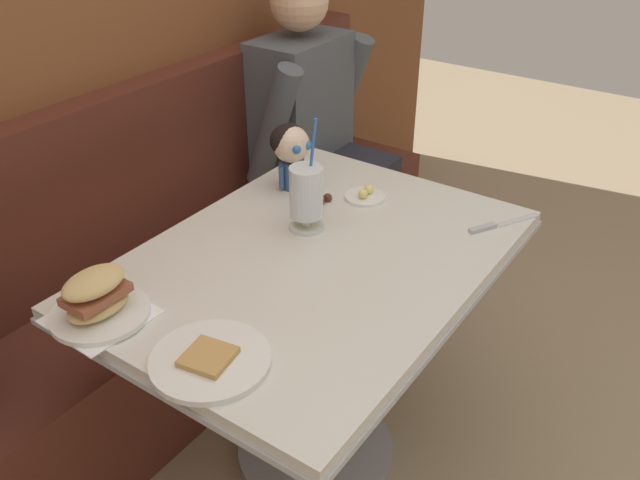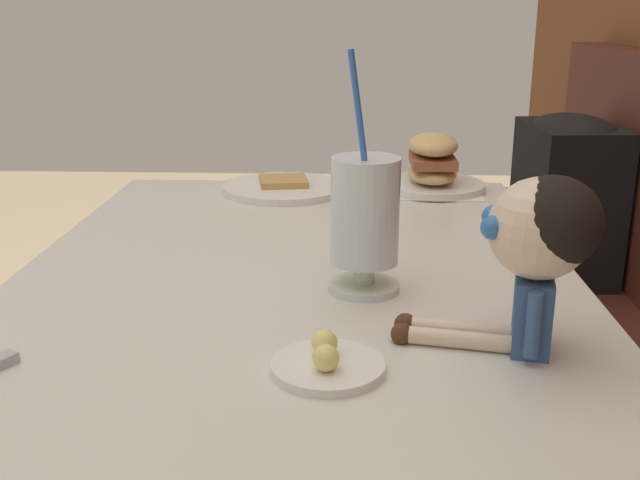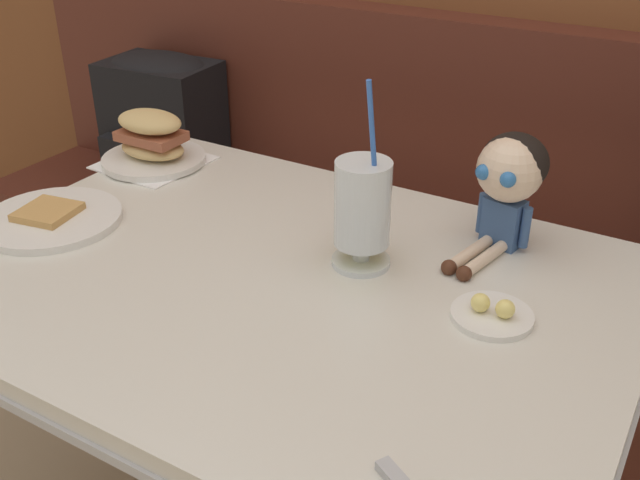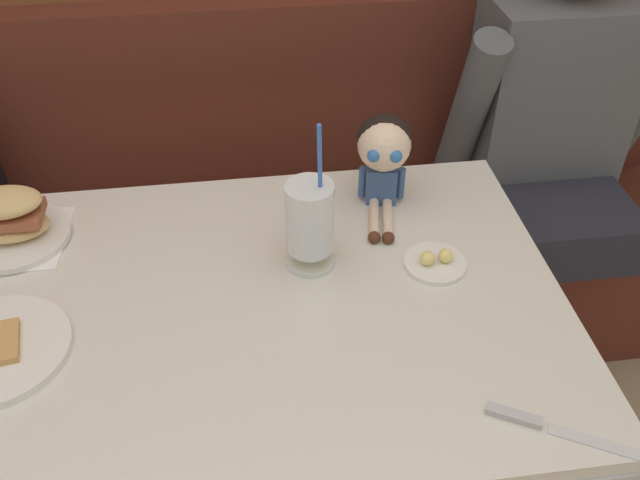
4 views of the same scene
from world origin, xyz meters
name	(u,v)px [view 1 (image 1 of 4)]	position (x,y,z in m)	size (l,w,h in m)	color
ground_plane	(364,480)	(0.00, 0.00, 0.00)	(8.00, 8.00, 0.00)	#998466
wood_panel_wall	(63,23)	(0.00, 1.05, 1.20)	(4.40, 0.08, 2.40)	brown
booth_bench	(161,300)	(0.00, 0.81, 0.33)	(2.60, 0.48, 1.00)	#512319
diner_table	(315,315)	(0.00, 0.18, 0.54)	(1.11, 0.81, 0.74)	silver
toast_plate	(210,360)	(-0.45, 0.12, 0.75)	(0.25, 0.25, 0.03)	white
milkshake_glass	(306,195)	(0.10, 0.28, 0.84)	(0.10, 0.10, 0.32)	silver
sandwich_plate	(97,300)	(-0.48, 0.42, 0.79)	(0.22, 0.22, 0.12)	white
butter_saucer	(365,196)	(0.33, 0.23, 0.75)	(0.12, 0.12, 0.04)	white
butter_knife	(493,226)	(0.39, -0.14, 0.74)	(0.21, 0.13, 0.01)	silver
seated_doll	(291,148)	(0.27, 0.46, 0.87)	(0.13, 0.23, 0.20)	#385689
diner_patron	(309,115)	(0.79, 0.76, 0.74)	(0.55, 0.48, 0.81)	#4C5156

